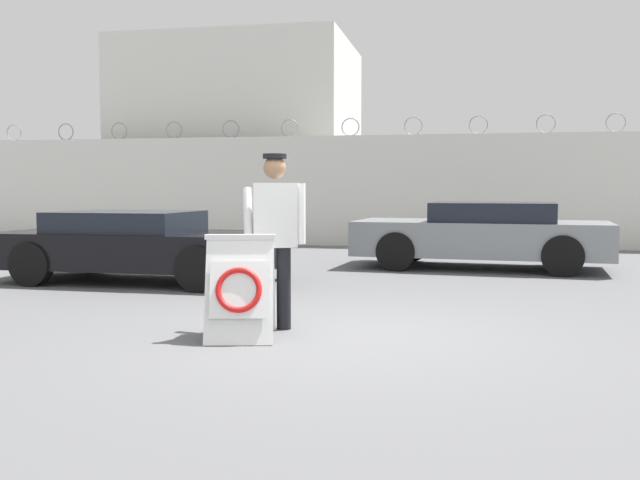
% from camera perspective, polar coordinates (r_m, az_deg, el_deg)
% --- Properties ---
extents(ground_plane, '(90.00, 90.00, 0.00)m').
position_cam_1_polar(ground_plane, '(7.28, 1.36, -7.63)').
color(ground_plane, '#5B5B5E').
extents(perimeter_wall, '(36.00, 0.30, 3.28)m').
position_cam_1_polar(perimeter_wall, '(18.21, 7.43, 3.94)').
color(perimeter_wall, silver).
rests_on(perimeter_wall, ground_plane).
extents(building_block, '(6.81, 5.29, 5.92)m').
position_cam_1_polar(building_block, '(22.73, -6.25, 7.88)').
color(building_block, silver).
rests_on(building_block, ground_plane).
extents(barricade_sign, '(0.81, 0.88, 1.04)m').
position_cam_1_polar(barricade_sign, '(7.06, -6.40, -3.79)').
color(barricade_sign, white).
rests_on(barricade_sign, ground_plane).
extents(security_guard, '(0.70, 0.36, 1.84)m').
position_cam_1_polar(security_guard, '(7.47, -3.62, 0.74)').
color(security_guard, black).
rests_on(security_guard, ground_plane).
extents(parked_car_front_coupe, '(4.45, 2.03, 1.12)m').
position_cam_1_polar(parked_car_front_coupe, '(11.67, -14.42, -0.38)').
color(parked_car_front_coupe, black).
rests_on(parked_car_front_coupe, ground_plane).
extents(parked_car_rear_sedan, '(4.73, 2.33, 1.22)m').
position_cam_1_polar(parked_car_rear_sedan, '(13.51, 12.89, 0.47)').
color(parked_car_rear_sedan, black).
rests_on(parked_car_rear_sedan, ground_plane).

